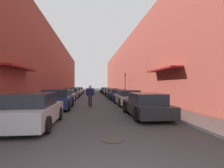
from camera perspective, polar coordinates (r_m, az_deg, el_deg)
The scene contains 20 objects.
ground at distance 25.88m, azimuth -6.37°, elevation -4.06°, with size 126.75×126.75×0.00m, color #38383A.
curb_strip_left at distance 31.92m, azimuth -14.99°, elevation -3.22°, with size 1.80×57.61×0.12m.
curb_strip_right at distance 32.02m, azimuth 1.95°, elevation -3.22°, with size 1.80×57.61×0.12m.
building_row_left at distance 32.55m, azimuth -20.07°, elevation 5.23°, with size 4.90×57.61×9.64m.
building_row_right at distance 32.68m, azimuth 7.00°, elevation 4.90°, with size 4.90×57.61×9.30m.
parked_car_left_0 at distance 7.99m, azimuth -24.21°, elevation -7.92°, with size 1.85×3.98×1.39m.
parked_car_left_1 at distance 13.10m, azimuth -17.34°, elevation -4.82°, with size 2.01×4.04×1.41m.
parked_car_left_2 at distance 17.85m, azimuth -15.21°, elevation -3.79°, with size 1.95×4.14×1.28m.
parked_car_left_3 at distance 23.50m, azimuth -13.10°, elevation -2.90°, with size 2.01×4.52×1.30m.
parked_car_left_4 at distance 29.07m, azimuth -11.79°, elevation -2.42°, with size 1.94×4.07×1.30m.
parked_car_left_5 at distance 34.04m, azimuth -10.99°, elevation -2.09°, with size 2.02×4.06×1.29m.
parked_car_right_0 at distance 9.75m, azimuth 10.97°, elevation -6.77°, with size 1.89×4.47×1.27m.
parked_car_right_1 at distance 15.14m, azimuth 5.02°, elevation -4.41°, with size 1.96×4.75×1.28m.
parked_car_right_2 at distance 20.13m, azimuth 1.71°, elevation -3.43°, with size 1.89×4.12×1.24m.
parked_car_right_3 at distance 25.48m, azimuth 0.02°, elevation -2.77°, with size 1.87×4.59×1.23m.
parked_car_right_4 at distance 30.43m, azimuth -1.10°, elevation -2.41°, with size 1.96×3.98×1.17m.
parked_car_right_5 at distance 35.69m, azimuth -2.20°, elevation -2.07°, with size 2.00×3.99×1.18m.
skateboarder at distance 14.31m, azimuth -7.14°, elevation -3.02°, with size 0.64×0.78×1.68m.
manhole_cover at distance 5.71m, azimuth 0.29°, elevation -17.77°, with size 0.70×0.70×0.02m.
traffic_light at distance 26.41m, azimuth 4.33°, elevation 0.82°, with size 0.16×0.22×3.38m.
Camera 1 is at (-0.33, -2.77, 1.73)m, focal length 28.00 mm.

